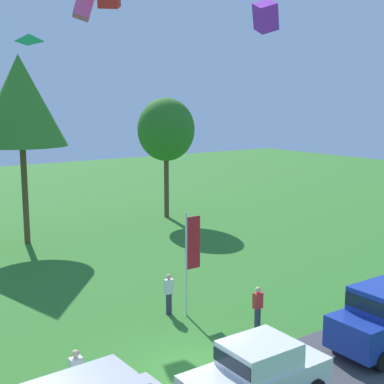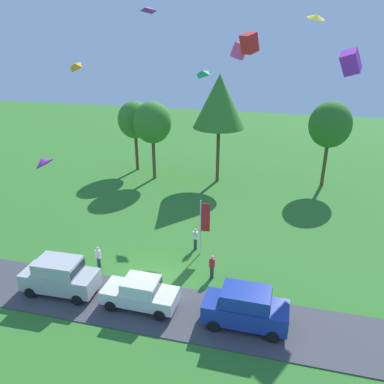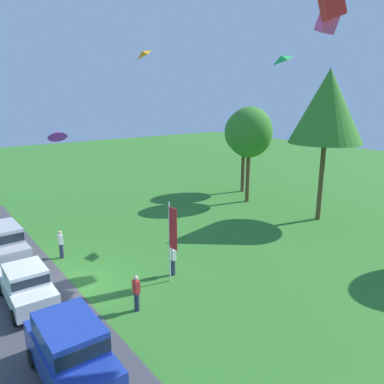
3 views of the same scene
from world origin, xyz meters
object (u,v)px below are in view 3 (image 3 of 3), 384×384
at_px(kite_box_low_drifter, 327,22).
at_px(kite_diamond_over_trees, 142,53).
at_px(person_beside_suv, 173,260).
at_px(kite_delta_high_right, 57,134).
at_px(tree_far_left, 327,107).
at_px(car_sedan_near_entrance, 26,284).
at_px(tree_far_right, 249,133).
at_px(person_watching_sky, 136,293).
at_px(kite_box_mid_center, 332,4).
at_px(tree_center_back, 244,132).
at_px(flag_banner, 172,234).
at_px(person_on_lawn, 61,244).
at_px(car_suv_far_end, 71,350).
at_px(car_suv_by_flagpole, 3,243).
at_px(kite_diamond_topmost, 281,58).

distance_m(kite_box_low_drifter, kite_diamond_over_trees, 13.66).
bearing_deg(person_beside_suv, kite_delta_high_right, -166.55).
bearing_deg(tree_far_left, car_sedan_near_entrance, -91.52).
bearing_deg(person_beside_suv, kite_diamond_over_trees, 156.29).
bearing_deg(kite_delta_high_right, tree_far_right, 82.29).
relative_size(person_watching_sky, kite_box_mid_center, 1.16).
relative_size(tree_center_back, kite_box_mid_center, 5.48).
distance_m(person_watching_sky, kite_box_low_drifter, 18.53).
bearing_deg(flag_banner, person_beside_suv, 144.35).
height_order(person_watching_sky, tree_far_right, tree_far_right).
distance_m(person_on_lawn, kite_delta_high_right, 7.62).
distance_m(person_beside_suv, kite_box_low_drifter, 16.36).
bearing_deg(person_on_lawn, flag_banner, 28.69).
bearing_deg(tree_far_left, kite_delta_high_right, -118.51).
distance_m(tree_far_right, kite_delta_high_right, 16.15).
xyz_separation_m(tree_far_left, kite_delta_high_right, (-9.15, -16.84, -1.74)).
bearing_deg(car_suv_far_end, person_watching_sky, 124.18).
relative_size(car_suv_by_flagpole, person_beside_suv, 2.72).
height_order(tree_far_right, kite_diamond_topmost, kite_diamond_topmost).
bearing_deg(tree_far_left, kite_box_low_drifter, -61.30).
relative_size(person_beside_suv, tree_far_left, 0.15).
height_order(tree_center_back, kite_delta_high_right, tree_center_back).
height_order(tree_far_right, tree_far_left, tree_far_left).
distance_m(tree_far_right, tree_far_left, 7.42).
distance_m(car_suv_far_end, kite_diamond_topmost, 21.03).
bearing_deg(tree_far_right, car_suv_by_flagpole, -86.89).
bearing_deg(flag_banner, tree_center_back, 125.52).
bearing_deg(car_suv_by_flagpole, kite_box_low_drifter, 64.57).
relative_size(person_on_lawn, kite_delta_high_right, 1.33).
height_order(tree_far_left, kite_diamond_over_trees, kite_diamond_over_trees).
bearing_deg(kite_diamond_topmost, kite_box_low_drifter, 4.10).
bearing_deg(person_beside_suv, flag_banner, -35.65).
bearing_deg(person_on_lawn, kite_box_low_drifter, 63.62).
xyz_separation_m(car_suv_by_flagpole, car_suv_far_end, (11.41, -0.11, 0.00)).
xyz_separation_m(person_on_lawn, person_beside_suv, (5.80, 4.10, 0.00)).
distance_m(person_on_lawn, person_beside_suv, 7.11).
relative_size(tree_center_back, kite_box_low_drifter, 6.61).
relative_size(person_beside_suv, flag_banner, 0.40).
height_order(person_beside_suv, tree_far_left, tree_far_left).
bearing_deg(kite_box_low_drifter, person_watching_sky, -87.37).
bearing_deg(kite_box_low_drifter, tree_far_left, 118.70).
relative_size(car_suv_far_end, kite_delta_high_right, 3.59).
distance_m(person_on_lawn, tree_far_right, 18.60).
xyz_separation_m(tree_far_right, kite_diamond_over_trees, (-3.29, -8.61, 6.30)).
xyz_separation_m(tree_far_right, tree_far_left, (6.98, 0.85, 2.36)).
relative_size(car_sedan_near_entrance, kite_box_low_drifter, 3.62).
relative_size(person_watching_sky, kite_box_low_drifter, 1.40).
height_order(tree_center_back, kite_diamond_over_trees, kite_diamond_over_trees).
bearing_deg(car_suv_by_flagpole, tree_far_right, 93.11).
distance_m(car_suv_by_flagpole, car_suv_far_end, 11.41).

